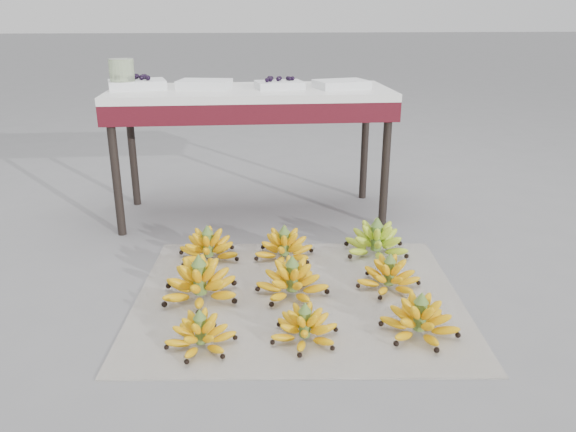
{
  "coord_description": "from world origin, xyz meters",
  "views": [
    {
      "loc": [
        -0.2,
        -1.92,
        1.05
      ],
      "look_at": [
        0.01,
        0.27,
        0.25
      ],
      "focal_mm": 35.0,
      "sensor_mm": 36.0,
      "label": 1
    }
  ],
  "objects": [
    {
      "name": "tray_far_right",
      "position": [
        0.34,
        0.96,
        0.7
      ],
      "size": [
        0.29,
        0.24,
        0.04
      ],
      "color": "silver",
      "rests_on": "vendor_table"
    },
    {
      "name": "bunch_front_center",
      "position": [
        0.01,
        -0.29,
        0.05
      ],
      "size": [
        0.26,
        0.26,
        0.14
      ],
      "rotation": [
        0.0,
        0.0,
        -0.11
      ],
      "color": "#FEBE00",
      "rests_on": "newspaper_mat"
    },
    {
      "name": "tray_far_left",
      "position": [
        -0.69,
        1.03,
        0.71
      ],
      "size": [
        0.31,
        0.26,
        0.07
      ],
      "color": "silver",
      "rests_on": "vendor_table"
    },
    {
      "name": "bunch_back_center",
      "position": [
        -0.0,
        0.38,
        0.06
      ],
      "size": [
        0.28,
        0.28,
        0.16
      ],
      "rotation": [
        0.0,
        0.0,
        -0.06
      ],
      "color": "#FEBE00",
      "rests_on": "newspaper_mat"
    },
    {
      "name": "glass_jar",
      "position": [
        -0.75,
        0.98,
        0.76
      ],
      "size": [
        0.13,
        0.13,
        0.15
      ],
      "primitive_type": "cylinder",
      "rotation": [
        0.0,
        0.0,
        -0.09
      ],
      "color": "#DDF4C2",
      "rests_on": "vendor_table"
    },
    {
      "name": "bunch_mid_left",
      "position": [
        -0.35,
        0.04,
        0.07
      ],
      "size": [
        0.33,
        0.33,
        0.19
      ],
      "rotation": [
        0.0,
        0.0,
        0.08
      ],
      "color": "#FEBE00",
      "rests_on": "newspaper_mat"
    },
    {
      "name": "tray_right",
      "position": [
        0.03,
        0.97,
        0.7
      ],
      "size": [
        0.25,
        0.2,
        0.06
      ],
      "color": "silver",
      "rests_on": "vendor_table"
    },
    {
      "name": "bunch_mid_center",
      "position": [
        0.0,
        0.03,
        0.06
      ],
      "size": [
        0.37,
        0.37,
        0.17
      ],
      "rotation": [
        0.0,
        0.0,
        -0.42
      ],
      "color": "#FEBE00",
      "rests_on": "newspaper_mat"
    },
    {
      "name": "vendor_table",
      "position": [
        -0.12,
        0.99,
        0.6
      ],
      "size": [
        1.42,
        0.57,
        0.68
      ],
      "color": "black",
      "rests_on": "ground"
    },
    {
      "name": "newspaper_mat",
      "position": [
        0.02,
        0.02,
        0.0
      ],
      "size": [
        1.33,
        1.15,
        0.01
      ],
      "primitive_type": "cube",
      "rotation": [
        0.0,
        0.0,
        -0.08
      ],
      "color": "white",
      "rests_on": "ground"
    },
    {
      "name": "tray_left",
      "position": [
        -0.35,
        1.03,
        0.7
      ],
      "size": [
        0.29,
        0.23,
        0.04
      ],
      "color": "silver",
      "rests_on": "vendor_table"
    },
    {
      "name": "ground",
      "position": [
        0.0,
        0.0,
        0.0
      ],
      "size": [
        60.0,
        60.0,
        0.0
      ],
      "primitive_type": "plane",
      "color": "slate",
      "rests_on": "ground"
    },
    {
      "name": "bunch_mid_right",
      "position": [
        0.39,
        0.05,
        0.06
      ],
      "size": [
        0.33,
        0.33,
        0.15
      ],
      "rotation": [
        0.0,
        0.0,
        -0.4
      ],
      "color": "#FEBE00",
      "rests_on": "newspaper_mat"
    },
    {
      "name": "bunch_front_left",
      "position": [
        -0.33,
        -0.3,
        0.05
      ],
      "size": [
        0.24,
        0.24,
        0.14
      ],
      "rotation": [
        0.0,
        0.0,
        -0.06
      ],
      "color": "#FEBE00",
      "rests_on": "newspaper_mat"
    },
    {
      "name": "bunch_back_right",
      "position": [
        0.42,
        0.39,
        0.07
      ],
      "size": [
        0.3,
        0.3,
        0.18
      ],
      "rotation": [
        0.0,
        0.0,
        -0.0
      ],
      "color": "#89BD23",
      "rests_on": "newspaper_mat"
    },
    {
      "name": "bunch_back_left",
      "position": [
        -0.34,
        0.4,
        0.06
      ],
      "size": [
        0.31,
        0.31,
        0.17
      ],
      "rotation": [
        0.0,
        0.0,
        0.17
      ],
      "color": "#FEBE00",
      "rests_on": "newspaper_mat"
    },
    {
      "name": "bunch_front_right",
      "position": [
        0.4,
        -0.29,
        0.06
      ],
      "size": [
        0.33,
        0.33,
        0.16
      ],
      "rotation": [
        0.0,
        0.0,
        0.3
      ],
      "color": "#FEBE00",
      "rests_on": "newspaper_mat"
    }
  ]
}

